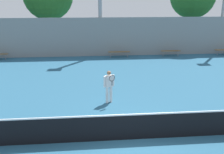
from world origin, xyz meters
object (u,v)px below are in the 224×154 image
object	(u,v)px
tennis_net	(132,127)
tennis_player	(109,85)
bench_adjacent_court	(119,52)
bench_courtside_far	(171,51)

from	to	relation	value
tennis_net	tennis_player	xyz separation A→B (m)	(-0.52, 3.59, 0.40)
bench_adjacent_court	bench_courtside_far	bearing A→B (deg)	0.00
tennis_net	bench_courtside_far	distance (m)	14.90
tennis_player	bench_courtside_far	size ratio (longest dim) A/B	0.95
tennis_net	bench_courtside_far	bearing A→B (deg)	67.16
tennis_net	bench_adjacent_court	size ratio (longest dim) A/B	5.58
tennis_net	bench_courtside_far	xyz separation A→B (m)	(5.78, 13.73, -0.06)
tennis_player	bench_adjacent_court	distance (m)	10.29
bench_courtside_far	bench_adjacent_court	world-z (taller)	same
tennis_net	tennis_player	world-z (taller)	tennis_player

